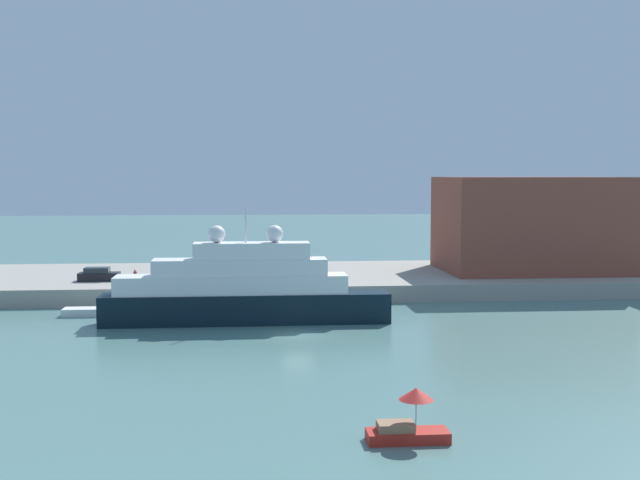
{
  "coord_description": "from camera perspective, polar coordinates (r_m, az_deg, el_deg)",
  "views": [
    {
      "loc": [
        -4.04,
        -65.08,
        13.1
      ],
      "look_at": [
        2.31,
        6.0,
        7.33
      ],
      "focal_mm": 45.61,
      "sensor_mm": 36.0,
      "label": 1
    }
  ],
  "objects": [
    {
      "name": "ground",
      "position": [
        66.5,
        -1.54,
        -6.74
      ],
      "size": [
        400.0,
        400.0,
        0.0
      ],
      "primitive_type": "plane",
      "color": "slate"
    },
    {
      "name": "harbor_building",
      "position": [
        98.67,
        14.55,
        1.1
      ],
      "size": [
        20.56,
        14.57,
        11.03
      ],
      "primitive_type": "cube",
      "color": "brown",
      "rests_on": "quay_dock"
    },
    {
      "name": "large_yacht",
      "position": [
        71.98,
        -5.47,
        -3.56
      ],
      "size": [
        25.34,
        3.52,
        10.48
      ],
      "color": "black",
      "rests_on": "ground"
    },
    {
      "name": "small_motorboat",
      "position": [
        41.05,
        6.21,
        -12.61
      ],
      "size": [
        4.04,
        1.72,
        2.69
      ],
      "color": "#B22319",
      "rests_on": "ground"
    },
    {
      "name": "parked_car",
      "position": [
        89.86,
        -15.26,
        -2.38
      ],
      "size": [
        4.3,
        1.83,
        1.44
      ],
      "color": "black",
      "rests_on": "quay_dock"
    },
    {
      "name": "work_barge",
      "position": [
        78.66,
        -15.59,
        -4.87
      ],
      "size": [
        5.57,
        1.92,
        0.72
      ],
      "primitive_type": "cube",
      "color": "silver",
      "rests_on": "ground"
    },
    {
      "name": "mooring_bollard",
      "position": [
        83.32,
        0.89,
        -2.95
      ],
      "size": [
        0.48,
        0.48,
        0.68
      ],
      "primitive_type": "cylinder",
      "color": "black",
      "rests_on": "quay_dock"
    },
    {
      "name": "quay_dock",
      "position": [
        93.93,
        -2.6,
        -2.85
      ],
      "size": [
        110.0,
        23.95,
        1.78
      ],
      "primitive_type": "cube",
      "color": "gray",
      "rests_on": "ground"
    },
    {
      "name": "person_figure",
      "position": [
        85.05,
        -12.84,
        -2.62
      ],
      "size": [
        0.36,
        0.36,
        1.67
      ],
      "color": "maroon",
      "rests_on": "quay_dock"
    }
  ]
}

